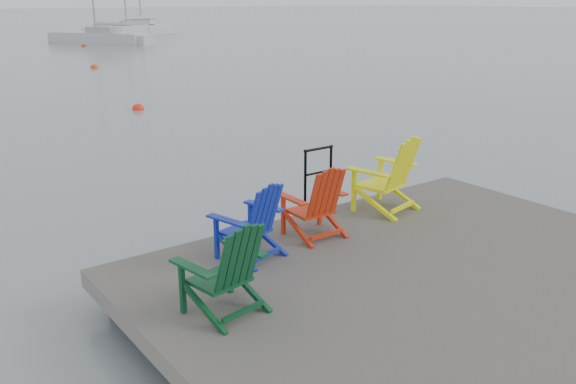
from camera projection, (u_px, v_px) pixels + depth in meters
ground at (443, 322)px, 6.48m from camera, size 400.00×400.00×0.00m
dock at (446, 293)px, 6.38m from camera, size 6.00×5.00×1.40m
handrail at (318, 173)px, 8.18m from camera, size 0.48×0.04×0.90m
chair_green at (227, 267)px, 5.53m from camera, size 0.81×0.77×0.92m
chair_blue at (253, 220)px, 6.73m from camera, size 0.82×0.78×0.89m
chair_red at (317, 201)px, 7.34m from camera, size 0.73×0.68×0.90m
chair_yellow at (389, 173)px, 8.23m from camera, size 0.96×0.91×1.05m
sailboat_near at (101, 39)px, 45.23m from camera, size 5.63×7.51×10.58m
sailboat_mid at (141, 28)px, 61.24m from camera, size 5.95×9.52×12.76m
sailboat_far at (131, 30)px, 56.44m from camera, size 7.76×2.50×10.65m
buoy_a at (138, 110)px, 18.73m from camera, size 0.37×0.37×0.37m
buoy_c at (94, 68)px, 29.71m from camera, size 0.37×0.37×0.37m
buoy_d at (84, 47)px, 42.61m from camera, size 0.38×0.38×0.38m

